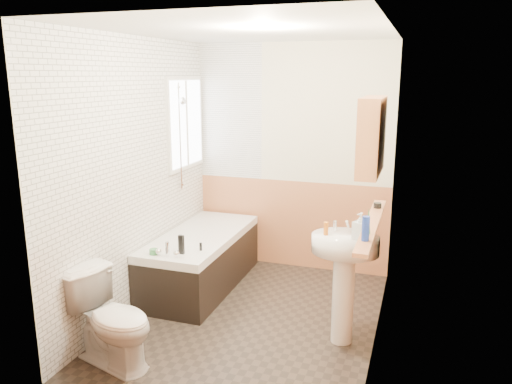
% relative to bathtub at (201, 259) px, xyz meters
% --- Properties ---
extents(floor, '(2.80, 2.80, 0.00)m').
position_rel_bathtub_xyz_m(floor, '(0.73, -0.53, -0.30)').
color(floor, black).
rests_on(floor, ground).
extents(ceiling, '(2.80, 2.80, 0.00)m').
position_rel_bathtub_xyz_m(ceiling, '(0.73, -0.53, 2.20)').
color(ceiling, white).
rests_on(ceiling, ground).
extents(wall_back, '(2.20, 0.02, 2.50)m').
position_rel_bathtub_xyz_m(wall_back, '(0.73, 0.88, 0.95)').
color(wall_back, beige).
rests_on(wall_back, ground).
extents(wall_front, '(2.20, 0.02, 2.50)m').
position_rel_bathtub_xyz_m(wall_front, '(0.73, -1.94, 0.95)').
color(wall_front, beige).
rests_on(wall_front, ground).
extents(wall_left, '(0.02, 2.80, 2.50)m').
position_rel_bathtub_xyz_m(wall_left, '(-0.38, -0.53, 0.95)').
color(wall_left, beige).
rests_on(wall_left, ground).
extents(wall_right, '(0.02, 2.80, 2.50)m').
position_rel_bathtub_xyz_m(wall_right, '(1.84, -0.53, 0.95)').
color(wall_right, beige).
rests_on(wall_right, ground).
extents(wainscot_right, '(0.01, 2.80, 1.00)m').
position_rel_bathtub_xyz_m(wainscot_right, '(1.82, -0.53, 0.20)').
color(wainscot_right, tan).
rests_on(wainscot_right, wall_right).
extents(wainscot_front, '(2.20, 0.01, 1.00)m').
position_rel_bathtub_xyz_m(wainscot_front, '(0.73, -1.92, 0.20)').
color(wainscot_front, tan).
rests_on(wainscot_front, wall_front).
extents(wainscot_back, '(2.20, 0.01, 1.00)m').
position_rel_bathtub_xyz_m(wainscot_back, '(0.73, 0.86, 0.20)').
color(wainscot_back, tan).
rests_on(wainscot_back, wall_back).
extents(tile_cladding_left, '(0.01, 2.80, 2.50)m').
position_rel_bathtub_xyz_m(tile_cladding_left, '(-0.36, -0.53, 0.95)').
color(tile_cladding_left, white).
rests_on(tile_cladding_left, wall_left).
extents(tile_return_back, '(0.75, 0.01, 1.50)m').
position_rel_bathtub_xyz_m(tile_return_back, '(0.00, 0.85, 1.45)').
color(tile_return_back, white).
rests_on(tile_return_back, wall_back).
extents(window, '(0.03, 0.79, 0.99)m').
position_rel_bathtub_xyz_m(window, '(-0.33, 0.42, 1.35)').
color(window, white).
rests_on(window, wall_left).
extents(bathtub, '(0.70, 1.60, 0.71)m').
position_rel_bathtub_xyz_m(bathtub, '(0.00, 0.00, 0.00)').
color(bathtub, black).
rests_on(bathtub, floor).
extents(shower_riser, '(0.10, 0.07, 1.11)m').
position_rel_bathtub_xyz_m(shower_riser, '(-0.31, 0.24, 1.33)').
color(shower_riser, silver).
rests_on(shower_riser, wall_left).
extents(toilet, '(0.82, 0.60, 0.72)m').
position_rel_bathtub_xyz_m(toilet, '(-0.03, -1.53, 0.06)').
color(toilet, white).
rests_on(toilet, floor).
extents(sink, '(0.54, 0.43, 1.04)m').
position_rel_bathtub_xyz_m(sink, '(1.57, -0.65, 0.36)').
color(sink, white).
rests_on(sink, floor).
extents(pine_shelf, '(0.10, 1.45, 0.03)m').
position_rel_bathtub_xyz_m(pine_shelf, '(1.77, -0.69, 0.75)').
color(pine_shelf, tan).
rests_on(pine_shelf, wall_right).
extents(medicine_cabinet, '(0.15, 0.61, 0.55)m').
position_rel_bathtub_xyz_m(medicine_cabinet, '(1.74, -0.79, 1.44)').
color(medicine_cabinet, tan).
rests_on(medicine_cabinet, wall_right).
extents(foam_can, '(0.07, 0.07, 0.17)m').
position_rel_bathtub_xyz_m(foam_can, '(1.77, -1.14, 0.85)').
color(foam_can, '#19339E').
rests_on(foam_can, pine_shelf).
extents(green_bottle, '(0.05, 0.05, 0.19)m').
position_rel_bathtub_xyz_m(green_bottle, '(1.77, -0.98, 0.86)').
color(green_bottle, '#388447').
rests_on(green_bottle, pine_shelf).
extents(black_jar, '(0.07, 0.07, 0.04)m').
position_rel_bathtub_xyz_m(black_jar, '(1.77, -0.24, 0.78)').
color(black_jar, black).
rests_on(black_jar, pine_shelf).
extents(soap_bottle, '(0.17, 0.23, 0.10)m').
position_rel_bathtub_xyz_m(soap_bottle, '(1.69, -0.71, 0.67)').
color(soap_bottle, silver).
rests_on(soap_bottle, sink).
extents(clear_bottle, '(0.04, 0.04, 0.11)m').
position_rel_bathtub_xyz_m(clear_bottle, '(1.42, -0.69, 0.68)').
color(clear_bottle, orange).
rests_on(clear_bottle, sink).
extents(blue_gel, '(0.05, 0.03, 0.18)m').
position_rel_bathtub_xyz_m(blue_gel, '(0.09, -0.59, 0.36)').
color(blue_gel, black).
rests_on(blue_gel, bathtub).
extents(cream_jar, '(0.08, 0.08, 0.05)m').
position_rel_bathtub_xyz_m(cream_jar, '(-0.15, -0.68, 0.30)').
color(cream_jar, '#388447').
rests_on(cream_jar, bathtub).
extents(orange_bottle, '(0.03, 0.03, 0.07)m').
position_rel_bathtub_xyz_m(orange_bottle, '(0.22, -0.46, 0.31)').
color(orange_bottle, black).
rests_on(orange_bottle, bathtub).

